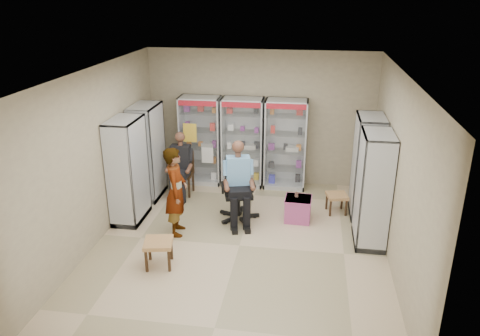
# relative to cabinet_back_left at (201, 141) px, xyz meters

# --- Properties ---
(floor) EXTENTS (6.00, 6.00, 0.00)m
(floor) POSITION_rel_cabinet_back_left_xyz_m (1.30, -2.73, -1.00)
(floor) COLOR #C5AC88
(floor) RESTS_ON ground
(room_shell) EXTENTS (5.02, 6.02, 3.01)m
(room_shell) POSITION_rel_cabinet_back_left_xyz_m (1.30, -2.73, 0.97)
(room_shell) COLOR tan
(room_shell) RESTS_ON ground
(cabinet_back_left) EXTENTS (0.90, 0.50, 2.00)m
(cabinet_back_left) POSITION_rel_cabinet_back_left_xyz_m (0.00, 0.00, 0.00)
(cabinet_back_left) COLOR #A6A9AD
(cabinet_back_left) RESTS_ON floor
(cabinet_back_mid) EXTENTS (0.90, 0.50, 2.00)m
(cabinet_back_mid) POSITION_rel_cabinet_back_left_xyz_m (0.95, 0.00, 0.00)
(cabinet_back_mid) COLOR #A8ABAF
(cabinet_back_mid) RESTS_ON floor
(cabinet_back_right) EXTENTS (0.90, 0.50, 2.00)m
(cabinet_back_right) POSITION_rel_cabinet_back_left_xyz_m (1.90, 0.00, 0.00)
(cabinet_back_right) COLOR #A4A6AB
(cabinet_back_right) RESTS_ON floor
(cabinet_right_far) EXTENTS (0.90, 0.50, 2.00)m
(cabinet_right_far) POSITION_rel_cabinet_back_left_xyz_m (3.53, -1.13, 0.00)
(cabinet_right_far) COLOR #B7BABE
(cabinet_right_far) RESTS_ON floor
(cabinet_right_near) EXTENTS (0.90, 0.50, 2.00)m
(cabinet_right_near) POSITION_rel_cabinet_back_left_xyz_m (3.53, -2.23, 0.00)
(cabinet_right_near) COLOR #B4B5BB
(cabinet_right_near) RESTS_ON floor
(cabinet_left_far) EXTENTS (0.90, 0.50, 2.00)m
(cabinet_left_far) POSITION_rel_cabinet_back_left_xyz_m (-0.93, -0.93, 0.00)
(cabinet_left_far) COLOR #A2A5A9
(cabinet_left_far) RESTS_ON floor
(cabinet_left_near) EXTENTS (0.90, 0.50, 2.00)m
(cabinet_left_near) POSITION_rel_cabinet_back_left_xyz_m (-0.93, -2.03, 0.00)
(cabinet_left_near) COLOR #AFB2B7
(cabinet_left_near) RESTS_ON floor
(wooden_chair) EXTENTS (0.42, 0.42, 0.94)m
(wooden_chair) POSITION_rel_cabinet_back_left_xyz_m (-0.25, -0.73, -0.53)
(wooden_chair) COLOR #332413
(wooden_chair) RESTS_ON floor
(seated_customer) EXTENTS (0.44, 0.60, 1.34)m
(seated_customer) POSITION_rel_cabinet_back_left_xyz_m (-0.25, -0.78, -0.33)
(seated_customer) COLOR black
(seated_customer) RESTS_ON floor
(office_chair) EXTENTS (0.79, 0.79, 1.19)m
(office_chair) POSITION_rel_cabinet_back_left_xyz_m (1.12, -1.71, -0.41)
(office_chair) COLOR black
(office_chair) RESTS_ON floor
(seated_shopkeeper) EXTENTS (0.66, 0.80, 1.51)m
(seated_shopkeeper) POSITION_rel_cabinet_back_left_xyz_m (1.12, -1.76, -0.25)
(seated_shopkeeper) COLOR #6F95DC
(seated_shopkeeper) RESTS_ON floor
(pink_trunk) EXTENTS (0.50, 0.48, 0.46)m
(pink_trunk) POSITION_rel_cabinet_back_left_xyz_m (2.27, -1.59, -0.77)
(pink_trunk) COLOR #BA4A95
(pink_trunk) RESTS_ON floor
(tea_glass) EXTENTS (0.07, 0.07, 0.11)m
(tea_glass) POSITION_rel_cabinet_back_left_xyz_m (2.23, -1.53, -0.48)
(tea_glass) COLOR #5A2507
(tea_glass) RESTS_ON pink_trunk
(woven_stool_a) EXTENTS (0.47, 0.47, 0.39)m
(woven_stool_a) POSITION_rel_cabinet_back_left_xyz_m (3.01, -1.15, -0.80)
(woven_stool_a) COLOR #A07643
(woven_stool_a) RESTS_ON floor
(woven_stool_b) EXTENTS (0.52, 0.52, 0.45)m
(woven_stool_b) POSITION_rel_cabinet_back_left_xyz_m (0.12, -3.54, -0.78)
(woven_stool_b) COLOR tan
(woven_stool_b) RESTS_ON floor
(standing_man) EXTENTS (0.48, 0.65, 1.64)m
(standing_man) POSITION_rel_cabinet_back_left_xyz_m (0.11, -2.43, -0.18)
(standing_man) COLOR #9C9C9F
(standing_man) RESTS_ON floor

